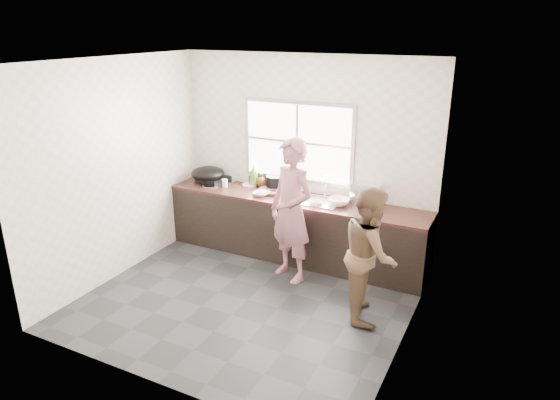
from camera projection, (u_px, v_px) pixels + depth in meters
The scene contains 30 objects.
floor at pixel (248, 300), 5.83m from camera, with size 3.60×3.20×0.01m, color #29292B.
ceiling at pixel (242, 60), 4.92m from camera, with size 3.60×3.20×0.01m, color silver.
wall_back at pixel (305, 157), 6.73m from camera, with size 3.60×0.01×2.70m, color beige.
wall_left at pixel (118, 170), 6.14m from camera, with size 0.01×3.20×2.70m, color beige.
wall_right at pixel (413, 218), 4.61m from camera, with size 0.01×3.20×2.70m, color beige.
wall_front at pixel (144, 247), 4.02m from camera, with size 3.60×0.01×2.70m, color silver.
cabinet at pixel (294, 229), 6.78m from camera, with size 3.60×0.62×0.82m, color black.
countertop at pixel (295, 199), 6.63m from camera, with size 3.60×0.64×0.04m, color #341A15.
sink at pixel (319, 202), 6.48m from camera, with size 0.55×0.45×0.02m, color silver.
faucet at pixel (325, 187), 6.60m from camera, with size 0.02×0.02×0.30m, color silver.
window_frame at pixel (298, 142), 6.69m from camera, with size 1.60×0.05×1.10m, color #9EA0A5.
window_glazing at pixel (297, 142), 6.67m from camera, with size 1.50×0.01×1.00m, color white.
woman at pixel (291, 215), 6.08m from camera, with size 0.61×0.40×1.68m, color #B96F7D.
person_side at pixel (370, 254), 5.30m from camera, with size 0.72×0.56×1.47m, color brown.
cutting_board at pixel (274, 190), 6.85m from camera, with size 0.43×0.43×0.04m, color #331F14.
cleaver at pixel (270, 191), 6.75m from camera, with size 0.18×0.09×0.01m, color silver.
bowl_mince at pixel (261, 194), 6.71m from camera, with size 0.21×0.21×0.05m, color white.
bowl_crabs at pixel (339, 202), 6.36m from camera, with size 0.22×0.22×0.07m, color white.
bowl_held at pixel (316, 202), 6.36m from camera, with size 0.22×0.22×0.07m, color white.
black_pot at pixel (275, 182), 6.96m from camera, with size 0.26×0.26×0.19m, color black.
plate_food at pixel (250, 185), 7.15m from camera, with size 0.22×0.22×0.02m, color white.
bottle_green at pixel (254, 174), 7.08m from camera, with size 0.13×0.13×0.33m, color #509E33.
bottle_brown_tall at pixel (253, 179), 7.11m from camera, with size 0.09×0.09×0.19m, color #3C280F.
bottle_brown_short at pixel (262, 180), 7.05m from camera, with size 0.15×0.15×0.19m, color #4E2713.
glass_jar at pixel (225, 183), 7.05m from camera, with size 0.08×0.08×0.11m, color white.
burner at pixel (215, 178), 7.39m from camera, with size 0.43×0.43×0.06m, color black.
wok at pixel (208, 173), 7.18m from camera, with size 0.48×0.48×0.18m, color black.
dish_rack at pixel (367, 193), 6.39m from camera, with size 0.37×0.26×0.27m, color silver.
pot_lid_left at pixel (211, 185), 7.13m from camera, with size 0.26×0.26×0.01m, color silver.
pot_lid_right at pixel (227, 181), 7.32m from camera, with size 0.27×0.27×0.01m, color #AEAFB5.
Camera 1 is at (2.62, -4.39, 3.05)m, focal length 32.00 mm.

